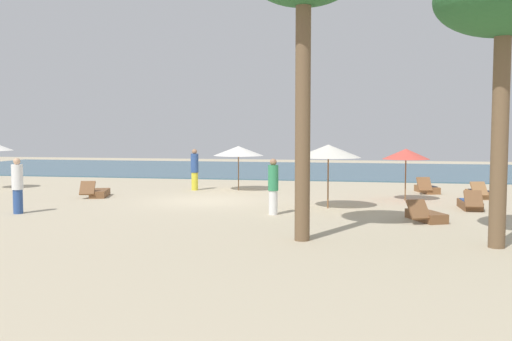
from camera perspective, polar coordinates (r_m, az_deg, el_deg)
ground_plane at (r=21.74m, az=-4.97°, el=-3.06°), size 60.00×60.00×0.00m
ocean_water at (r=38.31m, az=1.94°, el=0.12°), size 48.00×16.00×0.06m
umbrella_0 at (r=22.34m, az=14.90°, el=1.62°), size 1.78×1.78×2.00m
umbrella_1 at (r=25.25m, az=-1.78°, el=1.99°), size 2.23×2.23×1.99m
umbrella_3 at (r=19.63m, az=7.31°, el=1.96°), size 2.24×2.24×2.21m
lounger_0 at (r=23.80m, az=-15.60°, el=-2.17°), size 1.03×1.79×0.68m
lounger_1 at (r=24.28m, az=21.64°, el=-2.17°), size 0.97×1.78×0.69m
lounger_2 at (r=25.45m, az=16.85°, el=-1.77°), size 1.01×1.76×0.72m
lounger_4 at (r=20.75m, az=20.80°, el=-3.18°), size 0.63×1.69×0.70m
lounger_5 at (r=17.63m, az=16.71°, el=-4.36°), size 1.23×1.78×0.69m
person_0 at (r=19.85m, az=-22.93°, el=-1.41°), size 0.47×0.47×1.81m
person_1 at (r=18.04m, az=1.75°, el=-1.60°), size 0.44×0.44×1.80m
person_2 at (r=25.51m, az=-6.21°, el=0.12°), size 0.43×0.43×1.86m
palm_1 at (r=14.32m, az=23.74°, el=15.11°), size 3.10×3.10×6.51m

